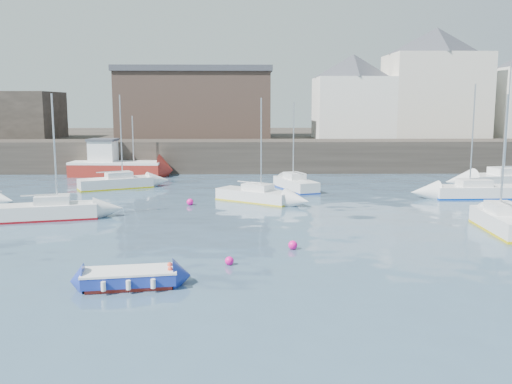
{
  "coord_description": "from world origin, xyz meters",
  "views": [
    {
      "loc": [
        -0.64,
        -20.44,
        6.55
      ],
      "look_at": [
        0.0,
        12.0,
        1.5
      ],
      "focal_mm": 40.0,
      "sensor_mm": 36.0,
      "label": 1
    }
  ],
  "objects_px": {
    "sailboat_d": "(477,191)",
    "sailboat_h": "(116,183)",
    "blue_dinghy": "(129,277)",
    "sailboat_b": "(255,195)",
    "sailboat_a": "(48,211)",
    "buoy_mid": "(293,249)",
    "sailboat_f": "(296,184)",
    "buoy_far": "(190,205)",
    "fishing_boat": "(114,164)",
    "sailboat_g": "(511,179)",
    "buoy_near": "(229,265)",
    "sailboat_c": "(503,222)"
  },
  "relations": [
    {
      "from": "sailboat_g",
      "to": "sailboat_f",
      "type": "bearing_deg",
      "value": -174.11
    },
    {
      "from": "sailboat_a",
      "to": "buoy_mid",
      "type": "relative_size",
      "value": 16.89
    },
    {
      "from": "buoy_mid",
      "to": "sailboat_a",
      "type": "bearing_deg",
      "value": 152.34
    },
    {
      "from": "buoy_near",
      "to": "sailboat_a",
      "type": "bearing_deg",
      "value": 138.07
    },
    {
      "from": "sailboat_a",
      "to": "sailboat_c",
      "type": "height_order",
      "value": "sailboat_a"
    },
    {
      "from": "sailboat_c",
      "to": "buoy_near",
      "type": "distance_m",
      "value": 15.12
    },
    {
      "from": "fishing_boat",
      "to": "sailboat_b",
      "type": "xyz_separation_m",
      "value": [
        12.61,
        -14.12,
        -0.6
      ]
    },
    {
      "from": "sailboat_b",
      "to": "buoy_far",
      "type": "relative_size",
      "value": 15.64
    },
    {
      "from": "sailboat_b",
      "to": "buoy_far",
      "type": "bearing_deg",
      "value": -164.39
    },
    {
      "from": "sailboat_h",
      "to": "buoy_far",
      "type": "xyz_separation_m",
      "value": [
        6.44,
        -7.41,
        -0.47
      ]
    },
    {
      "from": "sailboat_d",
      "to": "sailboat_g",
      "type": "distance_m",
      "value": 7.74
    },
    {
      "from": "blue_dinghy",
      "to": "sailboat_a",
      "type": "bearing_deg",
      "value": 119.85
    },
    {
      "from": "sailboat_a",
      "to": "buoy_far",
      "type": "height_order",
      "value": "sailboat_a"
    },
    {
      "from": "sailboat_b",
      "to": "buoy_mid",
      "type": "xyz_separation_m",
      "value": [
        1.5,
        -12.71,
        -0.45
      ]
    },
    {
      "from": "sailboat_a",
      "to": "sailboat_h",
      "type": "distance_m",
      "value": 11.98
    },
    {
      "from": "sailboat_a",
      "to": "sailboat_d",
      "type": "distance_m",
      "value": 28.38
    },
    {
      "from": "sailboat_b",
      "to": "sailboat_f",
      "type": "relative_size",
      "value": 1.04
    },
    {
      "from": "blue_dinghy",
      "to": "sailboat_d",
      "type": "bearing_deg",
      "value": 43.22
    },
    {
      "from": "blue_dinghy",
      "to": "sailboat_c",
      "type": "xyz_separation_m",
      "value": [
        17.47,
        8.58,
        0.18
      ]
    },
    {
      "from": "sailboat_g",
      "to": "buoy_mid",
      "type": "xyz_separation_m",
      "value": [
        -19.23,
        -19.79,
        -0.54
      ]
    },
    {
      "from": "buoy_near",
      "to": "buoy_mid",
      "type": "distance_m",
      "value": 3.75
    },
    {
      "from": "sailboat_a",
      "to": "buoy_mid",
      "type": "bearing_deg",
      "value": -27.66
    },
    {
      "from": "sailboat_d",
      "to": "buoy_far",
      "type": "bearing_deg",
      "value": -172.98
    },
    {
      "from": "sailboat_a",
      "to": "buoy_far",
      "type": "distance_m",
      "value": 8.88
    },
    {
      "from": "fishing_boat",
      "to": "sailboat_h",
      "type": "relative_size",
      "value": 1.17
    },
    {
      "from": "buoy_mid",
      "to": "buoy_far",
      "type": "relative_size",
      "value": 0.95
    },
    {
      "from": "blue_dinghy",
      "to": "buoy_mid",
      "type": "distance_m",
      "value": 8.24
    },
    {
      "from": "sailboat_g",
      "to": "sailboat_h",
      "type": "height_order",
      "value": "sailboat_g"
    },
    {
      "from": "sailboat_g",
      "to": "buoy_near",
      "type": "relative_size",
      "value": 26.18
    },
    {
      "from": "fishing_boat",
      "to": "sailboat_g",
      "type": "distance_m",
      "value": 34.07
    },
    {
      "from": "sailboat_f",
      "to": "buoy_far",
      "type": "distance_m",
      "value": 9.88
    },
    {
      "from": "fishing_boat",
      "to": "sailboat_b",
      "type": "height_order",
      "value": "sailboat_b"
    },
    {
      "from": "blue_dinghy",
      "to": "sailboat_b",
      "type": "bearing_deg",
      "value": 74.92
    },
    {
      "from": "fishing_boat",
      "to": "sailboat_c",
      "type": "height_order",
      "value": "sailboat_c"
    },
    {
      "from": "sailboat_g",
      "to": "sailboat_a",
      "type": "bearing_deg",
      "value": -158.61
    },
    {
      "from": "sailboat_b",
      "to": "sailboat_f",
      "type": "height_order",
      "value": "sailboat_b"
    },
    {
      "from": "fishing_boat",
      "to": "sailboat_a",
      "type": "relative_size",
      "value": 1.18
    },
    {
      "from": "fishing_boat",
      "to": "sailboat_c",
      "type": "distance_m",
      "value": 34.49
    },
    {
      "from": "sailboat_h",
      "to": "buoy_far",
      "type": "height_order",
      "value": "sailboat_h"
    },
    {
      "from": "sailboat_d",
      "to": "sailboat_h",
      "type": "distance_m",
      "value": 26.78
    },
    {
      "from": "blue_dinghy",
      "to": "buoy_mid",
      "type": "xyz_separation_m",
      "value": [
        6.34,
        5.26,
        -0.35
      ]
    },
    {
      "from": "fishing_boat",
      "to": "buoy_near",
      "type": "distance_m",
      "value": 31.42
    },
    {
      "from": "sailboat_a",
      "to": "sailboat_h",
      "type": "bearing_deg",
      "value": 84.3
    },
    {
      "from": "sailboat_g",
      "to": "buoy_far",
      "type": "bearing_deg",
      "value": -161.7
    },
    {
      "from": "blue_dinghy",
      "to": "sailboat_d",
      "type": "distance_m",
      "value": 28.08
    },
    {
      "from": "fishing_boat",
      "to": "sailboat_f",
      "type": "relative_size",
      "value": 1.26
    },
    {
      "from": "buoy_near",
      "to": "buoy_far",
      "type": "distance_m",
      "value": 14.31
    },
    {
      "from": "fishing_boat",
      "to": "sailboat_d",
      "type": "distance_m",
      "value": 31.02
    },
    {
      "from": "sailboat_g",
      "to": "buoy_near",
      "type": "xyz_separation_m",
      "value": [
        -22.04,
        -22.27,
        -0.54
      ]
    },
    {
      "from": "sailboat_f",
      "to": "sailboat_b",
      "type": "bearing_deg",
      "value": -121.41
    }
  ]
}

